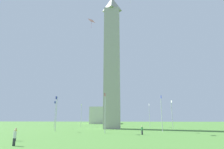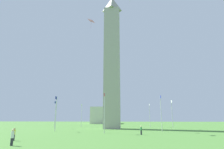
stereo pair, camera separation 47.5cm
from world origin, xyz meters
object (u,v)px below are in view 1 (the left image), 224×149
flagpole_ne (161,111)px  flagpole_sw (81,114)px  obelisk_monument (112,58)px  person_yellow_shirt (15,134)px  person_green_shirt (142,130)px  kite_pink_diamond (92,21)px  flagpole_n (105,111)px  flagpole_w (55,113)px  flagpole_e (172,113)px  distant_building (101,115)px  flagpole_nw (56,112)px  flagpole_s (116,114)px  flagpole_se (149,114)px  person_white_shirt (15,137)px

flagpole_ne → flagpole_sw: same height
obelisk_monument → person_yellow_shirt: 38.85m
person_green_shirt → person_yellow_shirt: person_yellow_shirt is taller
kite_pink_diamond → person_yellow_shirt: bearing=-17.4°
flagpole_n → flagpole_ne: same height
flagpole_n → person_green_shirt: size_ratio=5.11×
flagpole_n → flagpole_w: same height
flagpole_e → flagpole_w: size_ratio=1.00×
distant_building → flagpole_sw: bearing=-1.3°
distant_building → obelisk_monument: bearing=11.3°
flagpole_sw → flagpole_nw: bearing=-0.0°
obelisk_monument → flagpole_e: bearing=89.8°
flagpole_sw → flagpole_e: bearing=67.5°
flagpole_s → flagpole_ne: bearing=22.5°
flagpole_n → flagpole_se: bearing=157.5°
flagpole_ne → flagpole_sw: (-24.52, -24.52, 0.00)m
flagpole_n → distant_building: (-73.85, -11.27, 0.23)m
flagpole_n → distant_building: size_ratio=0.45×
flagpole_w → flagpole_ne: bearing=67.5°
flagpole_ne → flagpole_s: (-29.60, -12.26, 0.00)m
flagpole_w → person_yellow_shirt: (30.98, 6.84, -3.64)m
flagpole_nw → kite_pink_diamond: bearing=93.5°
flagpole_ne → flagpole_nw: bearing=-90.0°
flagpole_w → kite_pink_diamond: kite_pink_diamond is taller
flagpole_se → person_green_shirt: flagpole_se is taller
flagpole_ne → distant_building: size_ratio=0.45×
distant_building → flagpole_w: bearing=-6.1°
flagpole_ne → person_yellow_shirt: bearing=-50.6°
flagpole_s → flagpole_sw: same height
flagpole_ne → flagpole_nw: 24.52m
person_white_shirt → flagpole_e: bearing=-27.5°
flagpole_n → flagpole_ne: size_ratio=1.00×
flagpole_sw → flagpole_nw: 24.52m
flagpole_sw → flagpole_w: bearing=-22.5°
flagpole_se → flagpole_nw: size_ratio=1.00×
flagpole_e → person_green_shirt: size_ratio=5.11×
flagpole_n → flagpole_w: bearing=-135.0°
flagpole_ne → flagpole_w: (-12.26, -29.60, 0.00)m
flagpole_s → distant_building: distant_building is taller
flagpole_ne → flagpole_w: same height
person_green_shirt → kite_pink_diamond: kite_pink_diamond is taller
flagpole_e → person_white_shirt: size_ratio=4.62×
flagpole_n → person_white_shirt: 20.13m
flagpole_n → flagpole_e: (-17.34, 17.34, 0.00)m
person_white_shirt → obelisk_monument: bearing=-4.6°
flagpole_e → flagpole_s: bearing=-135.0°
flagpole_ne → flagpole_se: size_ratio=1.00×
flagpole_w → kite_pink_diamond: 29.39m
flagpole_s → distant_building: bearing=-163.9°
flagpole_w → kite_pink_diamond: size_ratio=3.15×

